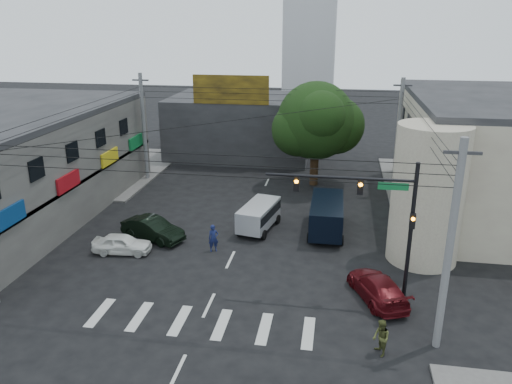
% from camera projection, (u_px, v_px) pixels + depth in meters
% --- Properties ---
extents(ground, '(160.00, 160.00, 0.00)m').
position_uv_depth(ground, '(223.00, 276.00, 27.38)').
color(ground, black).
rests_on(ground, ground).
extents(sidewalk_far_left, '(16.00, 16.00, 0.15)m').
position_uv_depth(sidewalk_far_left, '(80.00, 168.00, 46.94)').
color(sidewalk_far_left, '#514F4C').
rests_on(sidewalk_far_left, ground).
extents(sidewalk_far_right, '(16.00, 16.00, 0.15)m').
position_uv_depth(sidewalk_far_right, '(484.00, 189.00, 41.33)').
color(sidewalk_far_right, '#514F4C').
rests_on(sidewalk_far_right, ground).
extents(building_right, '(14.00, 18.00, 8.00)m').
position_uv_depth(building_right, '(510.00, 158.00, 35.38)').
color(building_right, '#A0917F').
rests_on(building_right, ground).
extents(corner_column, '(4.00, 4.00, 8.00)m').
position_uv_depth(corner_column, '(428.00, 195.00, 28.08)').
color(corner_column, '#A0917F').
rests_on(corner_column, ground).
extents(building_far, '(14.00, 10.00, 6.00)m').
position_uv_depth(building_far, '(242.00, 126.00, 51.25)').
color(building_far, '#232326').
rests_on(building_far, ground).
extents(billboard, '(7.00, 0.30, 2.60)m').
position_uv_depth(billboard, '(231.00, 90.00, 45.28)').
color(billboard, olive).
rests_on(billboard, building_far).
extents(street_tree, '(6.40, 6.40, 8.70)m').
position_uv_depth(street_tree, '(316.00, 121.00, 40.81)').
color(street_tree, black).
rests_on(street_tree, ground).
extents(traffic_gantry, '(7.10, 0.35, 7.20)m').
position_uv_depth(traffic_gantry, '(376.00, 209.00, 23.64)').
color(traffic_gantry, black).
rests_on(traffic_gantry, ground).
extents(utility_pole_near_right, '(0.32, 0.32, 9.20)m').
position_uv_depth(utility_pole_near_right, '(449.00, 249.00, 20.05)').
color(utility_pole_near_right, '#59595B').
rests_on(utility_pole_near_right, ground).
extents(utility_pole_far_left, '(0.32, 0.32, 9.20)m').
position_uv_depth(utility_pole_far_left, '(144.00, 128.00, 42.42)').
color(utility_pole_far_left, '#59595B').
rests_on(utility_pole_far_left, ground).
extents(utility_pole_far_right, '(0.32, 0.32, 9.20)m').
position_uv_depth(utility_pole_far_right, '(398.00, 137.00, 39.15)').
color(utility_pole_far_right, '#59595B').
rests_on(utility_pole_far_right, ground).
extents(dark_sedan, '(4.47, 5.32, 1.41)m').
position_uv_depth(dark_sedan, '(153.00, 229.00, 31.76)').
color(dark_sedan, black).
rests_on(dark_sedan, ground).
extents(white_compact, '(2.04, 3.75, 1.19)m').
position_uv_depth(white_compact, '(122.00, 244.00, 29.93)').
color(white_compact, white).
rests_on(white_compact, ground).
extents(maroon_sedan, '(4.90, 5.71, 1.29)m').
position_uv_depth(maroon_sedan, '(377.00, 287.00, 24.96)').
color(maroon_sedan, '#4D0B10').
rests_on(maroon_sedan, ground).
extents(silver_minivan, '(4.79, 3.31, 1.77)m').
position_uv_depth(silver_minivan, '(259.00, 217.00, 33.18)').
color(silver_minivan, '#B3B6BC').
rests_on(silver_minivan, ground).
extents(navy_van, '(5.43, 2.11, 2.17)m').
position_uv_depth(navy_van, '(327.00, 217.00, 32.73)').
color(navy_van, black).
rests_on(navy_van, ground).
extents(traffic_officer, '(0.92, 0.87, 1.69)m').
position_uv_depth(traffic_officer, '(213.00, 238.00, 30.10)').
color(traffic_officer, '#141C48').
rests_on(traffic_officer, ground).
extents(pedestrian_olive, '(1.22, 1.17, 1.62)m').
position_uv_depth(pedestrian_olive, '(381.00, 338.00, 20.72)').
color(pedestrian_olive, '#404520').
rests_on(pedestrian_olive, ground).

